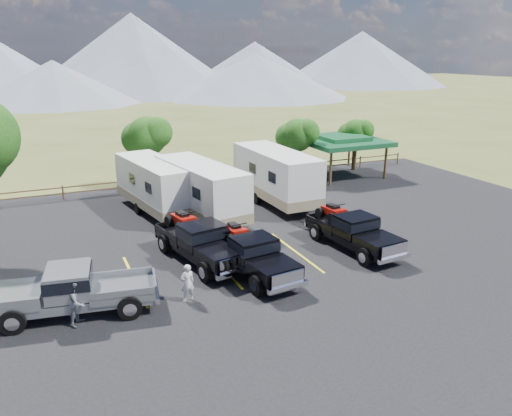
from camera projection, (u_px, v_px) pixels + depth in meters
name	position (u px, v px, depth m)	size (l,w,h in m)	color
ground	(299.00, 294.00, 20.65)	(320.00, 320.00, 0.00)	#4A5524
asphalt_lot	(268.00, 266.00, 23.26)	(44.00, 34.00, 0.04)	black
stall_lines	(259.00, 258.00, 24.13)	(12.12, 5.50, 0.01)	yellow
tree_ne_a	(297.00, 135.00, 37.90)	(3.11, 2.92, 4.76)	black
tree_ne_b	(355.00, 133.00, 41.18)	(2.77, 2.59, 4.27)	black
tree_north	(147.00, 136.00, 35.30)	(3.46, 3.24, 5.25)	black
rail_fence	(205.00, 177.00, 37.38)	(36.12, 0.12, 1.00)	brown
pavilion	(342.00, 141.00, 39.64)	(6.20, 6.20, 3.22)	brown
mountain_range	(35.00, 59.00, 107.81)	(209.00, 71.00, 20.00)	slate
rig_left	(200.00, 241.00, 23.57)	(3.22, 6.59, 2.11)	black
rig_center	(251.00, 253.00, 22.29)	(2.60, 6.07, 1.97)	black
rig_right	(352.00, 230.00, 25.10)	(2.55, 6.12, 1.99)	black
trailer_left	(156.00, 186.00, 30.51)	(3.67, 9.37, 3.24)	white
trailer_center	(201.00, 191.00, 29.28)	(3.75, 9.63, 3.33)	white
trailer_right	(276.00, 176.00, 32.37)	(2.80, 9.97, 3.47)	white
pickup_silver	(74.00, 290.00, 18.77)	(6.50, 2.96, 1.88)	gray
person_a	(187.00, 283.00, 19.80)	(0.57, 0.38, 1.57)	silver
person_b	(78.00, 302.00, 18.11)	(0.85, 0.66, 1.76)	slate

